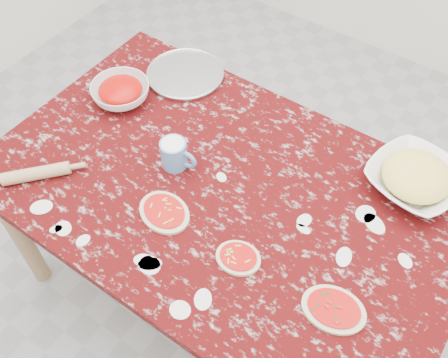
% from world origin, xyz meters
% --- Properties ---
extents(ground, '(4.00, 4.00, 0.00)m').
position_xyz_m(ground, '(0.00, 0.00, 0.00)').
color(ground, gray).
extents(worktable, '(1.60, 1.00, 0.75)m').
position_xyz_m(worktable, '(0.00, 0.00, 0.67)').
color(worktable, '#390607').
rests_on(worktable, ground).
extents(pizza_tray, '(0.39, 0.39, 0.01)m').
position_xyz_m(pizza_tray, '(-0.46, 0.38, 0.76)').
color(pizza_tray, '#B2B2B7').
rests_on(pizza_tray, worktable).
extents(sauce_bowl, '(0.23, 0.23, 0.07)m').
position_xyz_m(sauce_bowl, '(-0.57, 0.13, 0.78)').
color(sauce_bowl, white).
rests_on(sauce_bowl, worktable).
extents(cheese_bowl, '(0.36, 0.36, 0.07)m').
position_xyz_m(cheese_bowl, '(0.51, 0.37, 0.79)').
color(cheese_bowl, white).
rests_on(cheese_bowl, worktable).
extents(flour_mug, '(0.14, 0.09, 0.11)m').
position_xyz_m(flour_mug, '(-0.20, -0.01, 0.80)').
color(flour_mug, '#5385BC').
rests_on(flour_mug, worktable).
extents(pizza_left, '(0.21, 0.17, 0.02)m').
position_xyz_m(pizza_left, '(-0.10, -0.19, 0.76)').
color(pizza_left, beige).
rests_on(pizza_left, worktable).
extents(pizza_mid, '(0.16, 0.14, 0.02)m').
position_xyz_m(pizza_mid, '(0.19, -0.20, 0.76)').
color(pizza_mid, beige).
rests_on(pizza_mid, worktable).
extents(pizza_right, '(0.21, 0.17, 0.02)m').
position_xyz_m(pizza_right, '(0.50, -0.18, 0.76)').
color(pizza_right, beige).
rests_on(pizza_right, worktable).
extents(rolling_pin, '(0.18, 0.20, 0.05)m').
position_xyz_m(rolling_pin, '(-0.55, -0.33, 0.77)').
color(rolling_pin, tan).
rests_on(rolling_pin, worktable).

